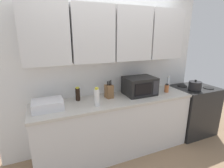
{
  "coord_description": "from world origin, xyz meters",
  "views": [
    {
      "loc": [
        -0.97,
        -2.47,
        1.81
      ],
      "look_at": [
        -0.03,
        -0.25,
        1.12
      ],
      "focal_mm": 27.23,
      "sensor_mm": 36.0,
      "label": 1
    }
  ],
  "objects": [
    {
      "name": "bottle_white_jar",
      "position": [
        -0.33,
        -0.45,
        1.02
      ],
      "size": [
        0.07,
        0.07,
        0.26
      ],
      "color": "white",
      "rests_on": "counter_run"
    },
    {
      "name": "bottle_soy_dark",
      "position": [
        -0.53,
        -0.15,
        1.0
      ],
      "size": [
        0.06,
        0.06,
        0.2
      ],
      "color": "black",
      "rests_on": "counter_run"
    },
    {
      "name": "bottle_clear_tall",
      "position": [
        1.05,
        -0.21,
        1.01
      ],
      "size": [
        0.05,
        0.05,
        0.24
      ],
      "color": "silver",
      "rests_on": "counter_run"
    },
    {
      "name": "wall_back_with_cabinets",
      "position": [
        0.0,
        -0.07,
        1.58
      ],
      "size": [
        3.27,
        0.38,
        2.6
      ],
      "color": "white",
      "rests_on": "ground_plane"
    },
    {
      "name": "counter_run",
      "position": [
        0.0,
        -0.3,
        0.45
      ],
      "size": [
        2.4,
        0.63,
        0.9
      ],
      "color": "silver",
      "rests_on": "ground_plane"
    },
    {
      "name": "microwave",
      "position": [
        0.44,
        -0.26,
        1.04
      ],
      "size": [
        0.48,
        0.37,
        0.28
      ],
      "color": "black",
      "rests_on": "counter_run"
    },
    {
      "name": "knife_block",
      "position": [
        -0.07,
        -0.22,
        1.0
      ],
      "size": [
        0.12,
        0.13,
        0.27
      ],
      "color": "brown",
      "rests_on": "counter_run"
    },
    {
      "name": "kettle",
      "position": [
        1.41,
        -0.46,
        0.99
      ],
      "size": [
        0.21,
        0.21,
        0.18
      ],
      "color": "black",
      "rests_on": "stove_range"
    },
    {
      "name": "dish_rack",
      "position": [
        -0.94,
        -0.3,
        0.96
      ],
      "size": [
        0.38,
        0.3,
        0.12
      ],
      "primitive_type": "cube",
      "color": "silver",
      "rests_on": "counter_run"
    },
    {
      "name": "bottle_spice_jar",
      "position": [
        0.91,
        -0.34,
        0.97
      ],
      "size": [
        0.07,
        0.07,
        0.14
      ],
      "color": "#BC6638",
      "rests_on": "counter_run"
    },
    {
      "name": "stove_range",
      "position": [
        1.58,
        -0.32,
        0.45
      ],
      "size": [
        0.76,
        0.64,
        0.91
      ],
      "color": "black",
      "rests_on": "ground_plane"
    }
  ]
}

